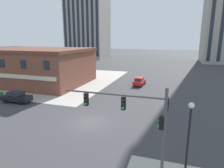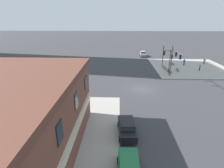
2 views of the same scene
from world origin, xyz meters
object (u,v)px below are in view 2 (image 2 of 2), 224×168
car_cross_westbound (143,54)px  pedestrian_walking_east (204,61)px  bollard_sphere_curb_c (165,68)px  pedestrian_near_bench (200,67)px  street_lamp_corner_near (170,58)px  traffic_signal_main (172,58)px  street_lamp_mid_sidewalk (163,53)px  pedestrian_at_curb (184,61)px  bench_mid_block (172,64)px  car_main_southbound_far (38,79)px  bollard_sphere_curb_a (171,72)px  bollard_sphere_curb_d (164,66)px  car_main_southbound_near (127,127)px  bench_near_signal (177,69)px  car_cross_eastbound (129,168)px  bollard_sphere_curb_b (168,70)px

car_cross_westbound → pedestrian_walking_east: bearing=-122.4°
bollard_sphere_curb_c → pedestrian_near_bench: 8.21m
street_lamp_corner_near → traffic_signal_main: bearing=173.9°
street_lamp_mid_sidewalk → pedestrian_at_curb: bearing=-76.4°
bollard_sphere_curb_c → street_lamp_mid_sidewalk: street_lamp_mid_sidewalk is taller
bench_mid_block → car_cross_westbound: (11.56, 6.70, 0.59)m
bench_mid_block → car_main_southbound_far: car_main_southbound_far is taller
pedestrian_near_bench → pedestrian_walking_east: (7.16, -4.24, 0.03)m
pedestrian_walking_east → car_cross_westbound: (10.15, 15.97, -0.05)m
pedestrian_walking_east → street_lamp_corner_near: bearing=128.2°
pedestrian_near_bench → street_lamp_corner_near: size_ratio=0.28×
traffic_signal_main → pedestrian_walking_east: traffic_signal_main is taller
bollard_sphere_curb_a → pedestrian_at_curb: (8.02, -5.78, 0.60)m
bollard_sphere_curb_d → car_main_southbound_near: car_main_southbound_near is taller
car_main_southbound_far → bench_near_signal: bearing=-71.3°
bench_mid_block → car_cross_eastbound: car_cross_eastbound is taller
pedestrian_walking_east → car_cross_westbound: pedestrian_walking_east is taller
bollard_sphere_curb_a → pedestrian_near_bench: pedestrian_near_bench is taller
pedestrian_walking_east → car_main_southbound_far: 43.61m
bollard_sphere_curb_b → street_lamp_mid_sidewalk: street_lamp_mid_sidewalk is taller
bollard_sphere_curb_d → bench_mid_block: bollard_sphere_curb_d is taller
bollard_sphere_curb_c → pedestrian_at_curb: size_ratio=0.45×
bollard_sphere_curb_d → car_cross_eastbound: size_ratio=0.18×
traffic_signal_main → street_lamp_corner_near: (2.87, -0.31, -0.61)m
car_cross_eastbound → bench_near_signal: bearing=-23.0°
street_lamp_mid_sidewalk → street_lamp_corner_near: bearing=180.0°
bollard_sphere_curb_a → traffic_signal_main: bearing=164.2°
car_cross_eastbound → bollard_sphere_curb_a: bearing=-20.8°
bench_mid_block → pedestrian_near_bench: bearing=-138.9°
bench_near_signal → car_main_southbound_near: (-26.07, 13.43, 0.59)m
bollard_sphere_curb_c → pedestrian_at_curb: (4.79, -6.29, 0.60)m
bench_near_signal → street_lamp_corner_near: 4.96m
bollard_sphere_curb_c → car_cross_westbound: bearing=12.2°
bollard_sphere_curb_a → bench_near_signal: 3.18m
street_lamp_mid_sidewalk → car_main_southbound_near: 32.24m
traffic_signal_main → bollard_sphere_curb_b: traffic_signal_main is taller
bollard_sphere_curb_d → pedestrian_walking_east: size_ratio=0.47×
car_main_southbound_near → car_cross_eastbound: bearing=179.3°
bollard_sphere_curb_b → car_cross_eastbound: size_ratio=0.18×
bench_mid_block → car_main_southbound_near: size_ratio=0.41×
bench_mid_block → bollard_sphere_curb_b: bearing=157.5°
pedestrian_walking_east → bollard_sphere_curb_d: bearing=111.6°
car_cross_eastbound → car_cross_westbound: size_ratio=0.98×
street_lamp_corner_near → car_main_southbound_near: size_ratio=1.29×
pedestrian_walking_east → street_lamp_mid_sidewalk: 13.11m
street_lamp_corner_near → car_cross_eastbound: size_ratio=1.32×
car_main_southbound_near → car_cross_westbound: (43.58, -7.09, 0.00)m
bollard_sphere_curb_b → street_lamp_corner_near: (-1.50, 0.34, 3.21)m
bollard_sphere_curb_c → pedestrian_walking_east: (6.37, -12.40, 0.57)m
bollard_sphere_curb_d → street_lamp_mid_sidewalk: 3.71m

